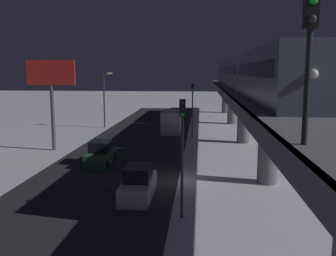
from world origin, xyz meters
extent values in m
plane|color=white|center=(0.00, 0.00, 0.00)|extent=(240.00, 240.00, 0.00)
cube|color=#28282D|center=(5.11, 0.00, 0.00)|extent=(11.00, 106.52, 0.01)
cube|color=slate|center=(-6.67, 0.00, 5.45)|extent=(5.00, 106.52, 0.80)
cube|color=#38383D|center=(-4.29, 0.00, 5.45)|extent=(0.24, 104.39, 0.80)
cylinder|color=slate|center=(-6.67, -45.65, 2.52)|extent=(1.40, 1.40, 5.05)
cylinder|color=slate|center=(-6.67, -30.43, 2.52)|extent=(1.40, 1.40, 5.05)
cylinder|color=slate|center=(-6.67, -15.22, 2.52)|extent=(1.40, 1.40, 5.05)
cylinder|color=slate|center=(-6.67, 0.00, 2.52)|extent=(1.40, 1.40, 5.05)
cube|color=#4C5160|center=(-6.67, 0.63, 7.55)|extent=(2.90, 18.00, 3.40)
cube|color=black|center=(-6.67, 0.63, 7.96)|extent=(2.94, 16.20, 0.90)
cube|color=#4C5160|center=(-6.67, -17.97, 7.55)|extent=(2.90, 18.00, 3.40)
cube|color=black|center=(-6.67, -17.97, 7.96)|extent=(2.94, 16.20, 0.90)
cube|color=#4C5160|center=(-6.67, -36.57, 7.55)|extent=(2.90, 18.00, 3.40)
cube|color=black|center=(-6.67, -36.57, 7.96)|extent=(2.94, 16.20, 0.90)
sphere|color=white|center=(-6.67, 9.68, 7.72)|extent=(0.44, 0.44, 0.44)
cylinder|color=black|center=(-4.76, 15.88, 7.45)|extent=(0.16, 0.16, 3.20)
cube|color=black|center=(-4.76, 15.88, 9.40)|extent=(0.36, 0.28, 0.90)
sphere|color=#19F23F|center=(-4.76, 16.04, 9.63)|extent=(0.22, 0.22, 0.22)
sphere|color=#333333|center=(-4.76, 16.04, 9.17)|extent=(0.22, 0.22, 0.22)
cube|color=#2D6038|center=(6.51, -4.47, 0.55)|extent=(1.80, 4.36, 1.10)
cube|color=black|center=(6.51, -4.47, 1.54)|extent=(1.58, 2.09, 0.87)
cylinder|color=black|center=(5.66, -3.12, 0.32)|extent=(0.20, 0.64, 0.64)
cylinder|color=black|center=(7.37, -3.12, 0.32)|extent=(0.20, 0.64, 0.64)
cylinder|color=black|center=(5.66, -5.82, 0.32)|extent=(0.20, 0.64, 0.64)
cylinder|color=black|center=(7.37, -5.82, 0.32)|extent=(0.20, 0.64, 0.64)
cube|color=silver|center=(1.91, 3.71, 0.55)|extent=(1.80, 4.73, 1.10)
cube|color=black|center=(1.91, 3.71, 1.54)|extent=(1.58, 2.27, 0.87)
cube|color=#B2B2B7|center=(1.71, -25.07, 1.20)|extent=(2.30, 2.20, 2.40)
cube|color=silver|center=(1.71, -21.27, 1.40)|extent=(2.40, 5.00, 2.80)
cylinder|color=#2D2D2D|center=(-0.99, 6.87, 2.75)|extent=(0.16, 0.16, 5.50)
cube|color=black|center=(-0.99, 6.87, 5.95)|extent=(0.32, 0.32, 0.90)
sphere|color=black|center=(-0.99, 7.05, 6.25)|extent=(0.20, 0.20, 0.20)
sphere|color=black|center=(-0.99, 7.05, 5.95)|extent=(0.20, 0.20, 0.20)
sphere|color=#19E53F|center=(-0.99, 7.05, 5.65)|extent=(0.20, 0.20, 0.20)
cylinder|color=#2D2D2D|center=(-0.99, -17.87, 2.75)|extent=(0.16, 0.16, 5.50)
cube|color=black|center=(-0.99, -17.87, 5.95)|extent=(0.32, 0.32, 0.90)
sphere|color=black|center=(-0.99, -17.69, 6.25)|extent=(0.20, 0.20, 0.20)
sphere|color=black|center=(-0.99, -17.69, 5.95)|extent=(0.20, 0.20, 0.20)
sphere|color=#19E53F|center=(-0.99, -17.69, 5.65)|extent=(0.20, 0.20, 0.20)
cylinder|color=#4C4C51|center=(12.64, -9.60, 3.25)|extent=(0.36, 0.36, 6.50)
cube|color=red|center=(12.64, -9.60, 7.70)|extent=(4.80, 0.30, 2.40)
cylinder|color=#38383D|center=(11.41, -25.00, 3.75)|extent=(0.20, 0.20, 7.50)
ellipsoid|color=#F4E5B2|center=(10.61, -25.00, 7.50)|extent=(0.90, 0.44, 0.30)
camera|label=1|loc=(-1.91, 26.31, 7.84)|focal=40.31mm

